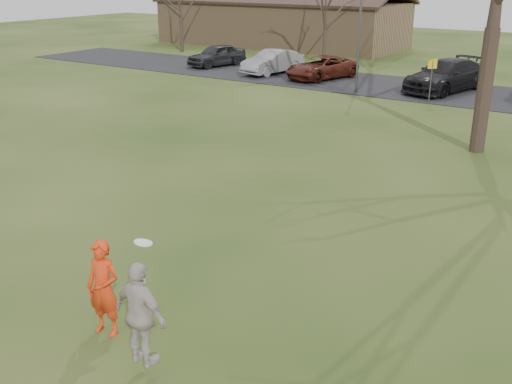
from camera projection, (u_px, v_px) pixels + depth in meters
ground at (127, 343)px, 10.15m from camera, size 120.00×120.00×0.00m
parking_strip at (487, 97)px, 29.68m from camera, size 62.00×6.50×0.04m
player_defender at (104, 288)px, 10.15m from camera, size 0.70×0.52×1.74m
car_0 at (217, 55)px, 38.78m from camera, size 2.58×4.36×1.39m
car_1 at (272, 62)px, 35.90m from camera, size 2.23×4.48×1.41m
car_2 at (322, 68)px, 34.26m from camera, size 3.32×4.97×1.27m
car_3 at (446, 75)px, 30.68m from camera, size 3.59×5.93×1.61m
catching_play at (141, 315)px, 8.97m from camera, size 1.03×0.47×2.11m
building at (280, 21)px, 49.49m from camera, size 20.60×8.50×5.14m
lamp_post at (361, 13)px, 29.44m from camera, size 0.34×0.34×6.27m
sign_yellow at (432, 72)px, 27.87m from camera, size 0.35×0.35×2.08m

